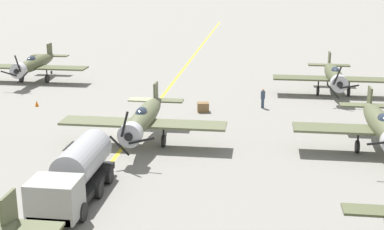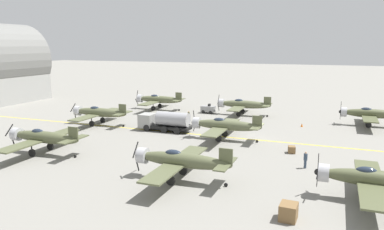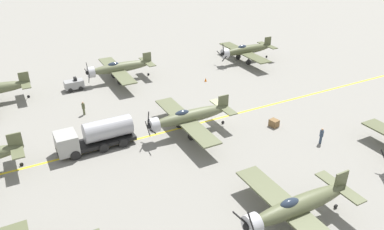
{
  "view_description": "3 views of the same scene",
  "coord_description": "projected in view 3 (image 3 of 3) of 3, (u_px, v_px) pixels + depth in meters",
  "views": [
    {
      "loc": [
        -9.74,
        40.57,
        12.82
      ],
      "look_at": [
        -4.76,
        3.07,
        2.03
      ],
      "focal_mm": 50.0,
      "sensor_mm": 36.0,
      "label": 1
    },
    {
      "loc": [
        -49.6,
        -9.73,
        12.95
      ],
      "look_at": [
        0.35,
        9.68,
        2.75
      ],
      "focal_mm": 35.0,
      "sensor_mm": 36.0,
      "label": 2
    },
    {
      "loc": [
        -33.6,
        20.82,
        21.09
      ],
      "look_at": [
        -4.05,
        5.18,
        3.7
      ],
      "focal_mm": 35.0,
      "sensor_mm": 36.0,
      "label": 3
    }
  ],
  "objects": [
    {
      "name": "fuel_tanker",
      "position": [
        95.0,
        135.0,
        38.43
      ],
      "size": [
        2.67,
        8.0,
        2.98
      ],
      "color": "black",
      "rests_on": "ground"
    },
    {
      "name": "tow_tractor",
      "position": [
        74.0,
        84.0,
        52.21
      ],
      "size": [
        1.57,
        2.6,
        1.79
      ],
      "color": "gray",
      "rests_on": "ground"
    },
    {
      "name": "airplane_mid_left",
      "position": [
        296.0,
        207.0,
        28.08
      ],
      "size": [
        12.0,
        9.98,
        3.65
      ],
      "rotation": [
        0.0,
        0.0,
        -0.05
      ],
      "color": "#565B3C",
      "rests_on": "ground"
    },
    {
      "name": "ground_crew_inspecting",
      "position": [
        321.0,
        135.0,
        39.46
      ],
      "size": [
        0.4,
        0.4,
        1.81
      ],
      "color": "#334256",
      "rests_on": "ground"
    },
    {
      "name": "ground_crew_walking",
      "position": [
        83.0,
        108.0,
        45.37
      ],
      "size": [
        0.38,
        0.38,
        1.73
      ],
      "color": "#515638",
      "rests_on": "ground"
    },
    {
      "name": "taxiway_stripe",
      "position": [
        214.0,
        119.0,
        44.71
      ],
      "size": [
        0.3,
        160.0,
        0.01
      ],
      "primitive_type": "cube",
      "color": "yellow",
      "rests_on": "ground"
    },
    {
      "name": "airplane_near_right",
      "position": [
        246.0,
        50.0,
        62.08
      ],
      "size": [
        12.0,
        9.98,
        3.76
      ],
      "rotation": [
        0.0,
        0.0,
        -0.06
      ],
      "color": "#4D5234",
      "rests_on": "ground"
    },
    {
      "name": "ground_plane",
      "position": [
        214.0,
        119.0,
        44.72
      ],
      "size": [
        400.0,
        400.0,
        0.0
      ],
      "primitive_type": "plane",
      "color": "gray"
    },
    {
      "name": "airplane_mid_right",
      "position": [
        119.0,
        68.0,
        54.6
      ],
      "size": [
        12.0,
        9.98,
        3.65
      ],
      "rotation": [
        0.0,
        0.0,
        -0.17
      ],
      "color": "#5C6142",
      "rests_on": "ground"
    },
    {
      "name": "airplane_mid_center",
      "position": [
        188.0,
        117.0,
        40.93
      ],
      "size": [
        12.0,
        9.98,
        3.76
      ],
      "rotation": [
        0.0,
        0.0,
        -0.1
      ],
      "color": "#5C6142",
      "rests_on": "ground"
    },
    {
      "name": "supply_crate_by_tanker",
      "position": [
        274.0,
        123.0,
        43.02
      ],
      "size": [
        1.14,
        1.01,
        0.83
      ],
      "primitive_type": "cube",
      "rotation": [
        0.0,
        0.0,
        0.19
      ],
      "color": "brown",
      "rests_on": "ground"
    },
    {
      "name": "traffic_cone",
      "position": [
        206.0,
        80.0,
        55.15
      ],
      "size": [
        0.36,
        0.36,
        0.55
      ],
      "primitive_type": "cone",
      "color": "orange",
      "rests_on": "ground"
    }
  ]
}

